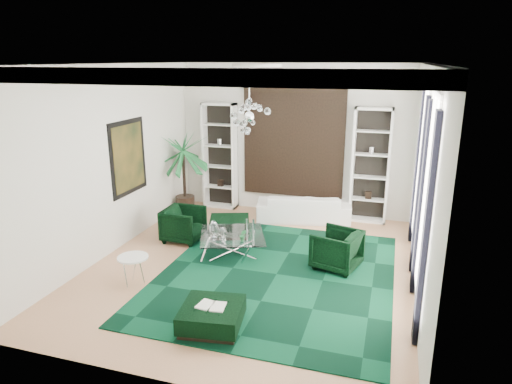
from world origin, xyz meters
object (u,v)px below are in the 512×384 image
(side_table, at_px, (134,271))
(armchair_left, at_px, (184,224))
(ottoman_side, at_px, (230,227))
(ottoman_front, at_px, (212,317))
(coffee_table, at_px, (232,245))
(palm, at_px, (183,163))
(sofa, at_px, (303,207))
(armchair_right, at_px, (337,250))

(side_table, bearing_deg, armchair_left, 91.55)
(ottoman_side, xyz_separation_m, ottoman_front, (1.05, -3.59, -0.02))
(coffee_table, bearing_deg, side_table, -125.35)
(ottoman_front, bearing_deg, palm, 119.66)
(armchair_left, height_order, ottoman_side, armchair_left)
(ottoman_front, relative_size, side_table, 1.64)
(sofa, relative_size, side_table, 4.21)
(ottoman_front, bearing_deg, coffee_table, 103.41)
(armchair_right, distance_m, side_table, 3.78)
(armchair_left, distance_m, palm, 2.17)
(armchair_right, distance_m, coffee_table, 2.13)
(armchair_left, bearing_deg, coffee_table, -107.65)
(ottoman_front, bearing_deg, sofa, 86.04)
(armchair_left, bearing_deg, ottoman_side, -56.06)
(armchair_left, bearing_deg, ottoman_front, -147.70)
(armchair_left, bearing_deg, sofa, -47.31)
(armchair_right, height_order, coffee_table, armchair_right)
(armchair_left, height_order, coffee_table, armchair_left)
(palm, bearing_deg, coffee_table, -45.99)
(coffee_table, xyz_separation_m, side_table, (-1.23, -1.73, 0.04))
(palm, bearing_deg, sofa, 6.13)
(ottoman_side, height_order, ottoman_front, ottoman_side)
(coffee_table, height_order, ottoman_side, coffee_table)
(sofa, xyz_separation_m, armchair_left, (-2.26, -2.09, 0.04))
(sofa, bearing_deg, ottoman_side, 35.24)
(armchair_right, bearing_deg, sofa, -139.55)
(armchair_left, relative_size, ottoman_front, 0.93)
(ottoman_front, height_order, palm, palm)
(coffee_table, bearing_deg, armchair_right, 0.01)
(sofa, xyz_separation_m, palm, (-3.07, -0.33, 1.01))
(armchair_left, relative_size, coffee_table, 0.65)
(sofa, height_order, ottoman_front, sofa)
(sofa, relative_size, ottoman_front, 2.57)
(armchair_left, distance_m, side_table, 2.15)
(ottoman_side, relative_size, palm, 0.33)
(armchair_right, distance_m, ottoman_side, 2.74)
(ottoman_side, height_order, side_table, side_table)
(ottoman_front, height_order, side_table, side_table)
(armchair_left, xyz_separation_m, palm, (-0.81, 1.76, 0.96))
(armchair_left, xyz_separation_m, armchair_right, (3.41, -0.41, 0.00))
(armchair_left, distance_m, armchair_right, 3.43)
(sofa, relative_size, coffee_table, 1.79)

